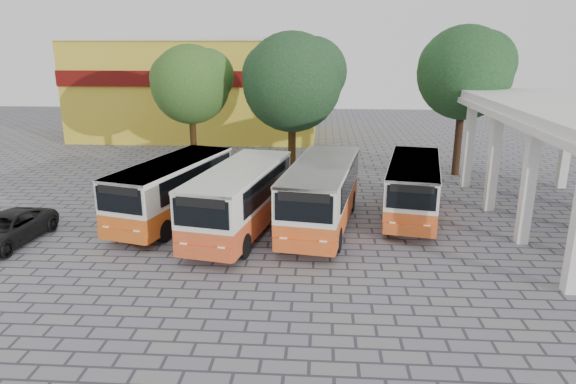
# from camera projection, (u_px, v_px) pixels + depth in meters

# --- Properties ---
(ground) EXTENTS (90.00, 90.00, 0.00)m
(ground) POSITION_uv_depth(u_px,v_px,m) (330.00, 255.00, 19.83)
(ground) COLOR slate
(ground) RESTS_ON ground
(shophouse_block) EXTENTS (20.40, 10.40, 8.30)m
(shophouse_block) POSITION_uv_depth(u_px,v_px,m) (199.00, 87.00, 44.21)
(shophouse_block) COLOR gold
(shophouse_block) RESTS_ON ground
(bus_far_left) EXTENTS (4.30, 8.11, 2.76)m
(bus_far_left) POSITION_uv_depth(u_px,v_px,m) (173.00, 187.00, 23.28)
(bus_far_left) COLOR #D65A17
(bus_far_left) RESTS_ON ground
(bus_centre_left) EXTENTS (3.88, 8.24, 2.84)m
(bus_centre_left) POSITION_uv_depth(u_px,v_px,m) (240.00, 196.00, 21.76)
(bus_centre_left) COLOR #D64D21
(bus_centre_left) RESTS_ON ground
(bus_centre_right) EXTENTS (3.67, 8.33, 2.89)m
(bus_centre_right) POSITION_uv_depth(u_px,v_px,m) (321.00, 191.00, 22.34)
(bus_centre_right) COLOR #D9531B
(bus_centre_right) RESTS_ON ground
(bus_far_right) EXTENTS (3.56, 7.62, 2.63)m
(bus_far_right) POSITION_uv_depth(u_px,v_px,m) (413.00, 185.00, 23.85)
(bus_far_right) COLOR #D7541C
(bus_far_right) RESTS_ON ground
(tree_left) EXTENTS (5.16, 4.91, 7.82)m
(tree_left) POSITION_uv_depth(u_px,v_px,m) (191.00, 82.00, 31.96)
(tree_left) COLOR #35220E
(tree_left) RESTS_ON ground
(tree_middle) EXTENTS (6.34, 6.03, 8.59)m
(tree_middle) POSITION_uv_depth(u_px,v_px,m) (293.00, 79.00, 31.04)
(tree_middle) COLOR #422C11
(tree_middle) RESTS_ON ground
(tree_right) EXTENTS (5.78, 5.51, 8.93)m
(tree_right) POSITION_uv_depth(u_px,v_px,m) (466.00, 70.00, 30.09)
(tree_right) COLOR #331F13
(tree_right) RESTS_ON ground
(parked_car) EXTENTS (2.55, 4.72, 1.26)m
(parked_car) POSITION_uv_depth(u_px,v_px,m) (6.00, 229.00, 20.79)
(parked_car) COLOR black
(parked_car) RESTS_ON ground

